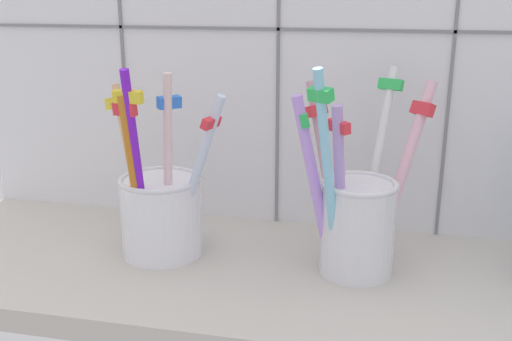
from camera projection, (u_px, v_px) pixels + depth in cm
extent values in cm
cube|color=#BCB7AD|center=(253.00, 277.00, 52.28)|extent=(64.00, 22.00, 2.00)
cube|color=white|center=(281.00, 18.00, 57.14)|extent=(64.00, 2.00, 45.00)
cube|color=gray|center=(120.00, 16.00, 59.42)|extent=(0.30, 0.20, 45.00)
cube|color=gray|center=(278.00, 18.00, 56.11)|extent=(0.30, 0.20, 45.00)
cube|color=gray|center=(457.00, 20.00, 52.80)|extent=(0.30, 0.20, 45.00)
cube|color=gray|center=(278.00, 29.00, 56.41)|extent=(64.00, 0.20, 0.30)
cylinder|color=white|center=(162.00, 217.00, 53.81)|extent=(7.23, 7.23, 7.04)
torus|color=silver|center=(160.00, 180.00, 52.77)|extent=(7.36, 7.36, 0.50)
cylinder|color=silver|center=(194.00, 180.00, 50.46)|extent=(6.29, 2.45, 14.95)
cube|color=#E5333F|center=(211.00, 122.00, 48.11)|extent=(1.40, 2.25, 0.99)
cylinder|color=silver|center=(169.00, 167.00, 51.24)|extent=(2.13, 2.21, 16.39)
cube|color=blue|center=(169.00, 103.00, 49.13)|extent=(2.04, 1.99, 1.04)
cylinder|color=#E4AF7F|center=(131.00, 165.00, 55.04)|extent=(3.89, 2.82, 14.66)
cube|color=yellow|center=(119.00, 102.00, 54.22)|extent=(2.18, 2.61, 1.19)
cylinder|color=#7218CB|center=(138.00, 169.00, 49.66)|extent=(0.98, 3.13, 16.95)
cube|color=yellow|center=(128.00, 97.00, 47.08)|extent=(2.49, 0.96, 1.06)
cylinder|color=#C06A1B|center=(135.00, 181.00, 50.16)|extent=(1.41, 2.95, 14.85)
cube|color=#E5333F|center=(125.00, 109.00, 47.63)|extent=(2.09, 1.09, 1.11)
cylinder|color=white|center=(357.00, 229.00, 50.08)|extent=(6.17, 6.17, 7.88)
torus|color=silver|center=(360.00, 184.00, 48.92)|extent=(6.36, 6.36, 0.50)
cylinder|color=#C196A3|center=(326.00, 172.00, 51.44)|extent=(4.39, 2.83, 15.53)
cube|color=#E5333F|center=(316.00, 110.00, 50.65)|extent=(2.00, 2.60, 1.09)
cylinder|color=white|center=(376.00, 162.00, 52.73)|extent=(3.05, 6.06, 16.44)
cube|color=green|center=(391.00, 84.00, 52.47)|extent=(2.34, 1.70, 1.11)
cylinder|color=#B591DA|center=(340.00, 191.00, 48.49)|extent=(2.18, 2.06, 14.27)
cube|color=#E5333F|center=(338.00, 127.00, 46.69)|extent=(2.13, 2.28, 0.93)
cylinder|color=#C290F3|center=(315.00, 186.00, 48.56)|extent=(4.29, 2.05, 15.06)
cube|color=green|center=(302.00, 120.00, 46.86)|extent=(1.40, 2.18, 1.18)
cylinder|color=#86CEEC|center=(328.00, 178.00, 46.35)|extent=(2.82, 4.44, 17.56)
cube|color=green|center=(321.00, 95.00, 43.31)|extent=(2.10, 1.79, 1.13)
cylinder|color=#EBB4C5|center=(403.00, 172.00, 51.84)|extent=(5.31, 5.71, 15.52)
cube|color=#E5333F|center=(423.00, 109.00, 51.35)|extent=(2.24, 2.18, 1.31)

